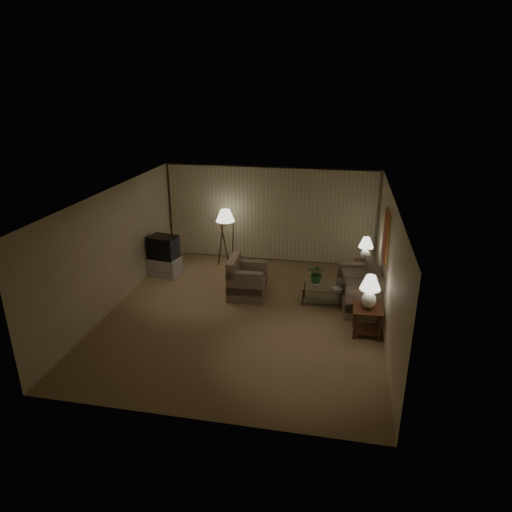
{
  "coord_description": "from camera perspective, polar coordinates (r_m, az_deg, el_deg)",
  "views": [
    {
      "loc": [
        2.0,
        -8.88,
        4.89
      ],
      "look_at": [
        0.15,
        0.6,
        1.17
      ],
      "focal_mm": 32.0,
      "sensor_mm": 36.0,
      "label": 1
    }
  ],
  "objects": [
    {
      "name": "room_shell",
      "position": [
        11.03,
        0.26,
        4.53
      ],
      "size": [
        6.04,
        7.02,
        2.72
      ],
      "color": "beige",
      "rests_on": "ground"
    },
    {
      "name": "vase",
      "position": [
        10.69,
        7.57,
        -3.38
      ],
      "size": [
        0.16,
        0.16,
        0.16
      ],
      "primitive_type": "imported",
      "rotation": [
        0.0,
        0.0,
        -0.04
      ],
      "color": "white",
      "rests_on": "coffee_table"
    },
    {
      "name": "ottoman",
      "position": [
        12.03,
        -0.73,
        -1.88
      ],
      "size": [
        0.7,
        0.7,
        0.39
      ],
      "primitive_type": "cylinder",
      "rotation": [
        0.0,
        0.0,
        -0.21
      ],
      "color": "#AD543A",
      "rests_on": "ground"
    },
    {
      "name": "tv_cabinet",
      "position": [
        12.42,
        -11.33,
        -1.3
      ],
      "size": [
        0.98,
        0.78,
        0.5
      ],
      "primitive_type": "cube",
      "rotation": [
        0.0,
        0.0,
        -0.17
      ],
      "color": "#B1B1B4",
      "rests_on": "ground"
    },
    {
      "name": "table_lamp_far",
      "position": [
        11.78,
        13.57,
        1.06
      ],
      "size": [
        0.37,
        0.37,
        0.64
      ],
      "color": "white",
      "rests_on": "side_table_far"
    },
    {
      "name": "crt_tv",
      "position": [
        12.22,
        -11.51,
        1.09
      ],
      "size": [
        0.87,
        0.74,
        0.6
      ],
      "primitive_type": "cube",
      "rotation": [
        0.0,
        0.0,
        -0.17
      ],
      "color": "black",
      "rests_on": "tv_cabinet"
    },
    {
      "name": "floor_lamp",
      "position": [
        12.75,
        -3.79,
        2.49
      ],
      "size": [
        0.52,
        0.52,
        1.6
      ],
      "color": "#381D0F",
      "rests_on": "ground"
    },
    {
      "name": "coffee_table",
      "position": [
        10.78,
        8.31,
        -4.51
      ],
      "size": [
        1.01,
        0.55,
        0.41
      ],
      "color": "silver",
      "rests_on": "ground"
    },
    {
      "name": "sofa",
      "position": [
        10.84,
        12.69,
        -4.17
      ],
      "size": [
        1.85,
        1.26,
        0.72
      ],
      "rotation": [
        0.0,
        0.0,
        -1.43
      ],
      "color": "gray",
      "rests_on": "ground"
    },
    {
      "name": "book",
      "position": [
        10.62,
        9.67,
        -4.11
      ],
      "size": [
        0.25,
        0.27,
        0.02
      ],
      "primitive_type": "imported",
      "rotation": [
        0.0,
        0.0,
        0.45
      ],
      "color": "olive",
      "rests_on": "coffee_table"
    },
    {
      "name": "side_table_far",
      "position": [
        11.98,
        13.34,
        -1.51
      ],
      "size": [
        0.54,
        0.45,
        0.6
      ],
      "color": "#381D0F",
      "rests_on": "ground"
    },
    {
      "name": "table_lamp_near",
      "position": [
        9.35,
        14.05,
        -4.04
      ],
      "size": [
        0.41,
        0.41,
        0.71
      ],
      "color": "white",
      "rests_on": "side_table_near"
    },
    {
      "name": "flowers",
      "position": [
        10.57,
        7.65,
        -1.85
      ],
      "size": [
        0.46,
        0.41,
        0.46
      ],
      "primitive_type": "imported",
      "rotation": [
        0.0,
        0.0,
        -0.14
      ],
      "color": "#2F6B30",
      "rests_on": "vase"
    },
    {
      "name": "ground",
      "position": [
        10.33,
        -1.46,
        -7.17
      ],
      "size": [
        7.0,
        7.0,
        0.0
      ],
      "primitive_type": "plane",
      "color": "#9E7C57",
      "rests_on": "ground"
    },
    {
      "name": "side_table_near",
      "position": [
        9.62,
        13.73,
        -7.3
      ],
      "size": [
        0.59,
        0.59,
        0.6
      ],
      "color": "#381D0F",
      "rests_on": "ground"
    },
    {
      "name": "armchair",
      "position": [
        10.97,
        -1.09,
        -3.2
      ],
      "size": [
        0.97,
        0.92,
        0.76
      ],
      "rotation": [
        0.0,
        0.0,
        1.61
      ],
      "color": "gray",
      "rests_on": "ground"
    }
  ]
}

